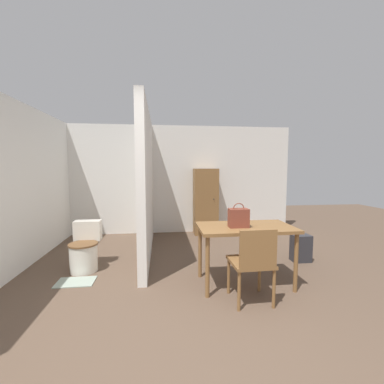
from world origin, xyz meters
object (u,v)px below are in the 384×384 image
object	(u,v)px
space_heater	(301,248)
wooden_cabinet	(206,201)
toilet	(85,250)
wooden_chair	(253,261)
handbag	(239,218)
dining_table	(245,233)

from	to	relation	value
space_heater	wooden_cabinet	bearing A→B (deg)	122.60
wooden_cabinet	space_heater	distance (m)	2.36
toilet	space_heater	world-z (taller)	toilet
wooden_chair	handbag	bearing A→B (deg)	93.57
handbag	space_heater	xyz separation A→B (m)	(1.29, 0.74, -0.68)
wooden_cabinet	handbag	bearing A→B (deg)	-91.04
wooden_chair	toilet	world-z (taller)	wooden_chair
handbag	space_heater	size ratio (longest dim) A/B	0.71
wooden_cabinet	toilet	bearing A→B (deg)	-139.13
handbag	space_heater	bearing A→B (deg)	29.90
handbag	wooden_cabinet	world-z (taller)	wooden_cabinet
toilet	handbag	distance (m)	2.34
wooden_chair	space_heater	distance (m)	1.74
dining_table	toilet	distance (m)	2.38
wooden_chair	handbag	size ratio (longest dim) A/B	2.84
wooden_chair	wooden_cabinet	xyz separation A→B (m)	(0.01, 3.12, 0.26)
dining_table	wooden_chair	distance (m)	0.53
dining_table	wooden_cabinet	distance (m)	2.63
toilet	wooden_cabinet	bearing A→B (deg)	40.87
dining_table	handbag	world-z (taller)	handbag
dining_table	wooden_cabinet	xyz separation A→B (m)	(-0.06, 2.63, 0.07)
toilet	dining_table	bearing A→B (deg)	-18.80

